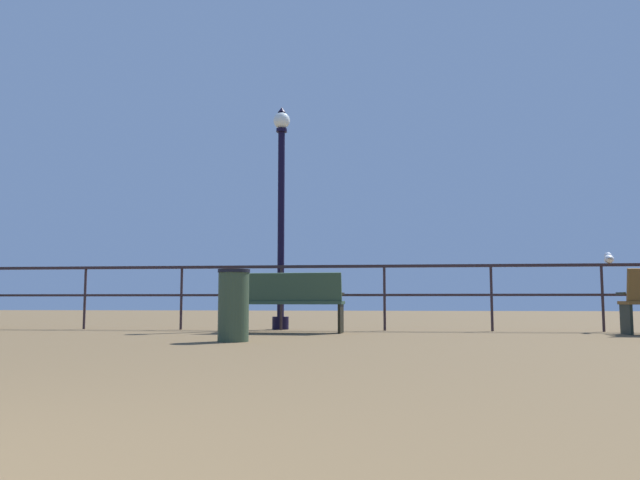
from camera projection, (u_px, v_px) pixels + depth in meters
pier_railing at (281, 283)px, 10.62m from camera, size 21.12×0.05×1.10m
bench_near_left at (286, 299)px, 9.66m from camera, size 1.79×0.69×0.93m
lamppost_center at (281, 208)px, 11.00m from camera, size 0.30×0.30×3.97m
seagull_on_rail at (609, 258)px, 10.11m from camera, size 0.21×0.40×0.19m
trash_bin at (234, 305)px, 7.63m from camera, size 0.40×0.40×0.88m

